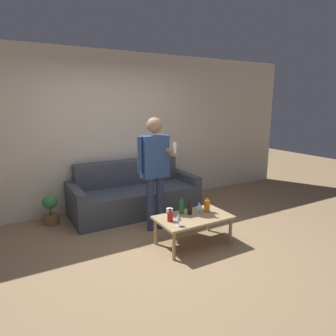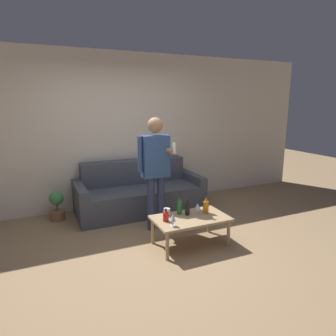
# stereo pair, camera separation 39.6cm
# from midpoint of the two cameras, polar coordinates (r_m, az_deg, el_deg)

# --- Properties ---
(ground_plane) EXTENTS (16.00, 16.00, 0.00)m
(ground_plane) POSITION_cam_midpoint_polar(r_m,az_deg,el_deg) (3.91, -3.90, -15.84)
(ground_plane) COLOR #997A56
(wall_back) EXTENTS (8.00, 0.06, 2.70)m
(wall_back) POSITION_cam_midpoint_polar(r_m,az_deg,el_deg) (5.35, -13.62, 6.73)
(wall_back) COLOR beige
(wall_back) RESTS_ON ground_plane
(couch) EXTENTS (2.13, 0.92, 0.85)m
(couch) POSITION_cam_midpoint_polar(r_m,az_deg,el_deg) (5.21, -8.73, -4.99)
(couch) COLOR #474C56
(couch) RESTS_ON ground_plane
(coffee_table) EXTENTS (0.97, 0.57, 0.39)m
(coffee_table) POSITION_cam_midpoint_polar(r_m,az_deg,el_deg) (3.97, 1.96, -9.81)
(coffee_table) COLOR tan
(coffee_table) RESTS_ON ground_plane
(bottle_orange) EXTENTS (0.08, 0.08, 0.23)m
(bottle_orange) POSITION_cam_midpoint_polar(r_m,az_deg,el_deg) (4.10, 4.70, -7.17)
(bottle_orange) COLOR orange
(bottle_orange) RESTS_ON coffee_table
(bottle_green) EXTENTS (0.06, 0.06, 0.22)m
(bottle_green) POSITION_cam_midpoint_polar(r_m,az_deg,el_deg) (4.00, 1.31, -7.69)
(bottle_green) COLOR black
(bottle_green) RESTS_ON coffee_table
(bottle_dark) EXTENTS (0.07, 0.07, 0.16)m
(bottle_dark) POSITION_cam_midpoint_polar(r_m,az_deg,el_deg) (3.79, -2.64, -9.23)
(bottle_dark) COLOR #B21E1E
(bottle_dark) RESTS_ON coffee_table
(bottle_yellow) EXTENTS (0.06, 0.06, 0.24)m
(bottle_yellow) POSITION_cam_midpoint_polar(r_m,az_deg,el_deg) (4.02, -0.26, -7.41)
(bottle_yellow) COLOR #23752D
(bottle_yellow) RESTS_ON coffee_table
(wine_glass_near) EXTENTS (0.07, 0.07, 0.16)m
(wine_glass_near) POSITION_cam_midpoint_polar(r_m,az_deg,el_deg) (3.63, -1.15, -9.45)
(wine_glass_near) COLOR silver
(wine_glass_near) RESTS_ON coffee_table
(wine_glass_far) EXTENTS (0.08, 0.08, 0.16)m
(wine_glass_far) POSITION_cam_midpoint_polar(r_m,az_deg,el_deg) (4.04, 3.20, -7.20)
(wine_glass_far) COLOR silver
(wine_glass_far) RESTS_ON coffee_table
(cup_on_table) EXTENTS (0.09, 0.09, 0.10)m
(cup_on_table) POSITION_cam_midpoint_polar(r_m,az_deg,el_deg) (3.97, -2.57, -8.41)
(cup_on_table) COLOR white
(cup_on_table) RESTS_ON coffee_table
(person_standing_front) EXTENTS (0.46, 0.42, 1.65)m
(person_standing_front) POSITION_cam_midpoint_polar(r_m,az_deg,el_deg) (4.26, -5.24, 0.64)
(person_standing_front) COLOR navy
(person_standing_front) RESTS_ON ground_plane
(potted_plant) EXTENTS (0.23, 0.23, 0.47)m
(potted_plant) POSITION_cam_midpoint_polar(r_m,az_deg,el_deg) (5.05, -23.64, -7.21)
(potted_plant) COLOR #936042
(potted_plant) RESTS_ON ground_plane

